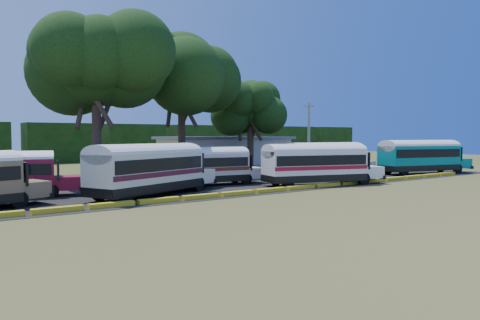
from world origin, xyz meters
TOP-DOWN VIEW (x-y plane):
  - ground at (0.00, 0.00)m, footprint 160.00×160.00m
  - asphalt_strip at (1.00, 12.00)m, footprint 64.00×24.00m
  - curb at (-0.00, 1.00)m, footprint 53.70×0.45m
  - terminal_building at (18.00, 30.00)m, footprint 19.00×9.00m
  - treeline_backdrop at (0.00, 48.00)m, footprint 130.00×4.00m
  - bus_cream_west at (-6.57, 4.13)m, footprint 11.10×6.58m
  - bus_cream_east at (-0.13, 7.61)m, footprint 9.90×3.64m
  - bus_white_red at (7.65, 2.28)m, footprint 10.79×5.35m
  - bus_white_blue at (13.60, 6.71)m, footprint 10.63×3.12m
  - bus_teal at (25.00, 3.63)m, footprint 11.42×5.25m
  - tree_west at (-5.84, 16.08)m, footprint 10.52×10.52m
  - tree_center at (5.37, 20.59)m, footprint 11.32×11.32m
  - tree_east at (16.44, 22.34)m, footprint 7.31×7.31m
  - utility_pole at (16.72, 12.22)m, footprint 1.60×0.30m

SIDE VIEW (x-z plane):
  - ground at x=0.00m, z-range 0.00..0.00m
  - asphalt_strip at x=1.00m, z-range 0.00..0.02m
  - curb at x=0.00m, z-range 0.00..0.30m
  - bus_cream_east at x=-0.13m, z-range 0.21..3.39m
  - bus_white_red at x=7.65m, z-range 0.23..3.67m
  - bus_white_blue at x=13.60m, z-range 0.23..3.68m
  - bus_cream_west at x=-6.57m, z-range 0.23..3.82m
  - terminal_building at x=18.00m, z-range 0.03..4.03m
  - bus_teal at x=25.00m, z-range 0.27..3.92m
  - treeline_backdrop at x=0.00m, z-range 0.00..6.00m
  - utility_pole at x=16.72m, z-range 0.11..7.89m
  - tree_east at x=16.44m, z-range 2.58..13.26m
  - tree_west at x=-5.84m, z-range 3.33..17.79m
  - tree_center at x=5.37m, z-range 3.54..19.00m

